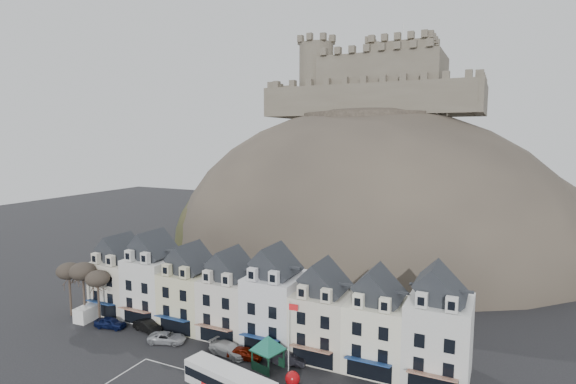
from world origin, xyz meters
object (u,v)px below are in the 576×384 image
object	(u,v)px
bus_shelter	(268,343)
car_navy	(110,323)
flagpole	(289,332)
white_van	(90,312)
car_black	(148,326)
bus	(229,383)
car_charcoal	(289,358)
red_buoy	(293,380)
car_silver	(167,338)
car_maroon	(245,353)
car_white	(229,349)

from	to	relation	value
bus_shelter	car_navy	xyz separation A→B (m)	(-25.58, 0.22, -2.38)
flagpole	white_van	distance (m)	33.57
flagpole	car_black	xyz separation A→B (m)	(-22.48, 1.13, -4.05)
car_navy	bus	bearing A→B (deg)	-117.47
bus_shelter	car_charcoal	world-z (taller)	bus_shelter
car_charcoal	car_navy	bearing A→B (deg)	84.95
red_buoy	flagpole	distance (m)	5.31
bus	red_buoy	world-z (taller)	bus
car_navy	car_silver	xyz separation A→B (m)	(10.40, -0.12, -0.09)
car_black	car_silver	size ratio (longest dim) A/B	0.97
bus_shelter	white_van	world-z (taller)	bus_shelter
red_buoy	car_black	distance (m)	24.77
bus_shelter	car_silver	size ratio (longest dim) A/B	1.27
car_navy	car_charcoal	size ratio (longest dim) A/B	1.07
bus	car_maroon	size ratio (longest dim) A/B	2.58
white_van	car_white	size ratio (longest dim) A/B	0.90
red_buoy	white_van	bearing A→B (deg)	173.55
car_navy	car_silver	size ratio (longest dim) A/B	0.93
white_van	flagpole	bearing A→B (deg)	-6.12
red_buoy	car_black	size ratio (longest dim) A/B	0.42
flagpole	car_navy	bearing A→B (deg)	-179.41
bus_shelter	flagpole	xyz separation A→B (m)	(2.52, 0.51, 1.67)
bus	bus_shelter	size ratio (longest dim) A/B	1.84
flagpole	car_white	size ratio (longest dim) A/B	1.56
bus_shelter	car_white	size ratio (longest dim) A/B	1.14
red_buoy	car_charcoal	xyz separation A→B (m)	(-2.68, 4.64, -0.32)
flagpole	car_charcoal	xyz separation A→B (m)	(-0.78, 1.47, -4.12)
car_black	car_white	bearing A→B (deg)	-83.02
bus	car_maroon	distance (m)	8.46
bus	car_navy	bearing A→B (deg)	175.13
bus	car_navy	size ratio (longest dim) A/B	2.50
car_black	car_silver	distance (m)	5.03
bus_shelter	flagpole	world-z (taller)	flagpole
car_charcoal	white_van	bearing A→B (deg)	82.41
bus_shelter	car_black	xyz separation A→B (m)	(-19.96, 1.64, -2.38)
car_white	white_van	bearing A→B (deg)	96.70
white_van	car_white	bearing A→B (deg)	-6.04
car_black	car_maroon	bearing A→B (deg)	-82.48
bus_shelter	car_maroon	size ratio (longest dim) A/B	1.40
car_black	car_white	size ratio (longest dim) A/B	0.87
bus_shelter	car_charcoal	size ratio (longest dim) A/B	1.44
flagpole	bus_shelter	bearing A→B (deg)	-168.65
car_navy	car_charcoal	distance (m)	27.37
red_buoy	car_charcoal	world-z (taller)	red_buoy
car_maroon	car_white	bearing A→B (deg)	79.60
car_navy	white_van	bearing A→B (deg)	67.15
white_van	car_silver	bearing A→B (deg)	-9.20
car_navy	car_white	world-z (taller)	car_white
car_black	car_charcoal	bearing A→B (deg)	-78.49
car_white	car_charcoal	world-z (taller)	car_white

